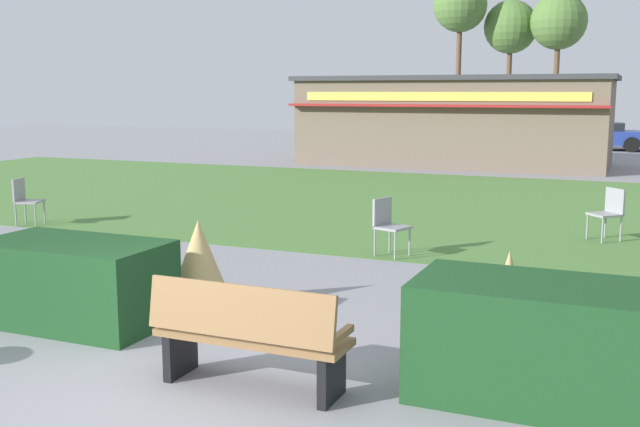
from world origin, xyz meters
name	(u,v)px	position (x,y,z in m)	size (l,w,h in m)	color
ground_plane	(149,399)	(0.00, 0.00, 0.00)	(80.00, 80.00, 0.00)	gray
lawn_patch	(462,205)	(0.00, 11.66, 0.00)	(36.00, 12.00, 0.01)	#4C7A38
park_bench	(248,335)	(0.67, 0.49, 0.48)	(1.70, 0.53, 0.95)	olive
hedge_left	(74,283)	(-1.98, 1.40, 0.45)	(2.03, 1.10, 0.91)	#19421E
hedge_right	(532,341)	(2.88, 1.26, 0.49)	(1.92, 1.10, 0.98)	#19421E
ornamental_grass_behind_left	(199,264)	(-1.06, 2.47, 0.52)	(0.79, 0.79, 1.04)	tan
ornamental_grass_behind_right	(507,308)	(2.56, 1.97, 0.54)	(0.59, 0.59, 1.08)	tan
food_kiosk	(454,120)	(-2.43, 21.06, 1.53)	(10.51, 4.84, 3.03)	#6B5B4C
cafe_chair_west	(388,222)	(0.09, 6.02, 0.53)	(0.56, 0.56, 0.89)	gray
cafe_chair_east	(609,210)	(3.17, 8.64, 0.53)	(0.62, 0.62, 0.89)	gray
cafe_chair_north	(25,197)	(-7.07, 5.88, 0.53)	(0.56, 0.56, 0.89)	gray
parked_car_west_slot	(471,132)	(-3.73, 30.06, 0.64)	(4.33, 2.31, 1.20)	#B7BABF
parked_car_center_slot	(597,135)	(1.80, 30.05, 0.64)	(4.34, 2.33, 1.20)	navy
tree_left_bg	(460,7)	(-5.59, 35.21, 6.91)	(2.80, 2.80, 8.39)	brown
tree_right_bg	(511,28)	(-3.18, 36.61, 5.84)	(2.80, 2.80, 7.30)	brown
tree_center_bg	(559,23)	(-0.62, 35.41, 5.93)	(2.80, 2.80, 7.39)	brown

